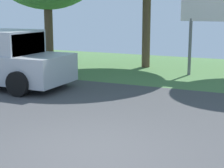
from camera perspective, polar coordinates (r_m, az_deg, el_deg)
ground_plane at (r=9.59m, az=4.11°, el=-4.52°), size 40.00×22.00×0.20m
roadside_billboard at (r=14.66m, az=15.58°, el=10.97°), size 2.60×0.12×3.50m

